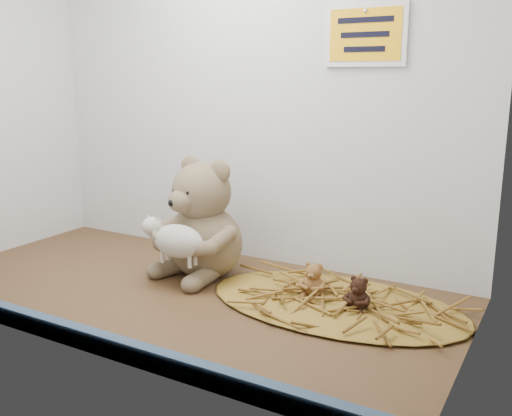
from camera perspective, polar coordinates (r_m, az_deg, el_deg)
The scene contains 8 objects.
alcove_shell at distance 125.88cm, azimuth -5.83°, elevation 12.40°, with size 120.40×60.20×90.40cm.
front_rail at distance 107.28cm, azimuth -17.29°, elevation -12.12°, with size 119.28×2.20×3.60cm, color #3B5671.
straw_bed at distance 120.67cm, azimuth 7.89°, elevation -9.38°, with size 55.41×32.17×1.07cm, color olive.
main_teddy at distance 134.01cm, azimuth -5.22°, elevation -0.92°, with size 22.66×23.92×28.10cm, color #7B634C, non-canonical shape.
toy_lamb at distance 127.03cm, azimuth -7.78°, elevation -3.30°, with size 16.20×9.88×10.47cm, color beige, non-canonical shape.
mini_teddy_tan at distance 122.23cm, azimuth 5.79°, elevation -6.96°, with size 5.74×6.06×7.12cm, color brown, non-canonical shape.
mini_teddy_brown at distance 116.36cm, azimuth 10.23°, elevation -8.26°, with size 5.46×5.76×6.77cm, color black, non-canonical shape.
wall_sign at distance 130.59cm, azimuth 10.91°, elevation 16.65°, with size 16.00×1.20×11.00cm, color orange.
Camera 1 is at (72.79, -93.69, 46.52)cm, focal length 40.00 mm.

